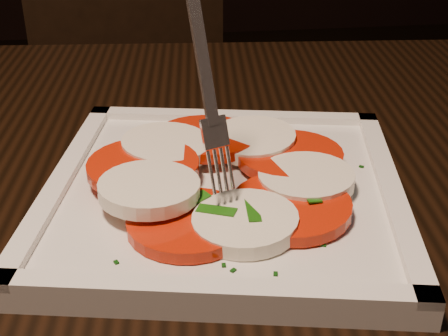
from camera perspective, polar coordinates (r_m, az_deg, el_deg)
name	(u,v)px	position (r m, az deg, el deg)	size (l,w,h in m)	color
table	(266,308)	(0.52, 3.90, -12.66)	(1.26, 0.90, 0.75)	black
chair	(138,80)	(1.33, -7.87, 8.00)	(0.48, 0.48, 0.93)	black
plate	(224,195)	(0.46, 0.00, -2.48)	(0.25, 0.25, 0.01)	white
caprese_salad	(224,174)	(0.45, -0.01, -0.58)	(0.21, 0.21, 0.02)	red
fork	(199,65)	(0.40, -2.30, 9.38)	(0.02, 0.05, 0.15)	white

